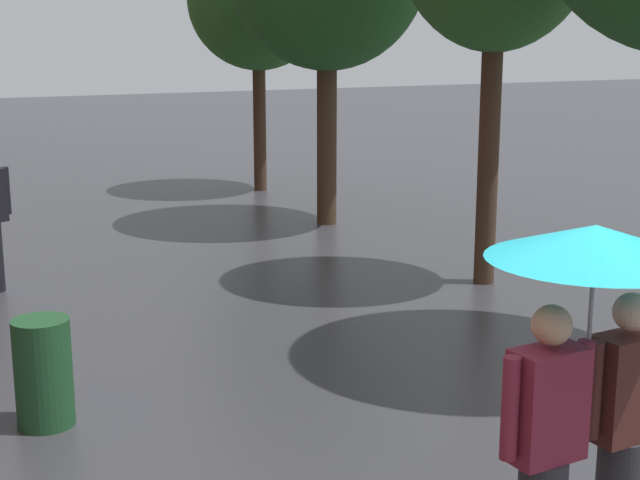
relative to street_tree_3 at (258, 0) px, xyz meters
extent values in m
cylinder|color=#473323|center=(-0.07, -7.35, -1.96)|extent=(0.25, 0.25, 3.11)
cylinder|color=#473323|center=(-0.24, -3.37, -2.13)|extent=(0.31, 0.31, 2.77)
cylinder|color=#473323|center=(0.00, 0.00, -2.23)|extent=(0.24, 0.24, 2.56)
cube|color=maroon|center=(-3.60, -12.82, -2.41)|extent=(0.41, 0.25, 0.61)
sphere|color=tan|center=(-3.60, -12.82, -1.98)|extent=(0.21, 0.21, 0.21)
cylinder|color=maroon|center=(-3.85, -12.84, -2.37)|extent=(0.09, 0.09, 0.54)
cylinder|color=maroon|center=(-3.35, -12.81, -2.37)|extent=(0.09, 0.09, 0.54)
cube|color=#4C231E|center=(-3.02, -12.79, -2.42)|extent=(0.41, 0.25, 0.60)
sphere|color=beige|center=(-3.02, -12.79, -2.00)|extent=(0.21, 0.21, 0.21)
cylinder|color=#4C231E|center=(-3.27, -12.80, -2.39)|extent=(0.09, 0.09, 0.54)
cylinder|color=#9E9EA3|center=(-3.31, -12.79, -2.18)|extent=(0.02, 0.02, 1.06)
cone|color=#1EB2C6|center=(-3.31, -12.79, -1.58)|extent=(1.13, 1.13, 0.18)
cylinder|color=#1E4C28|center=(-5.58, -9.36, -3.09)|extent=(0.44, 0.44, 0.85)
cylinder|color=black|center=(-5.24, -5.10, -2.36)|extent=(0.09, 0.09, 0.55)
camera|label=1|loc=(-6.61, -16.40, -0.52)|focal=52.77mm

